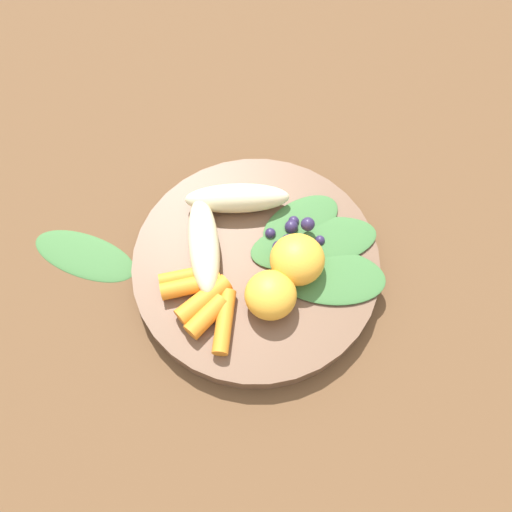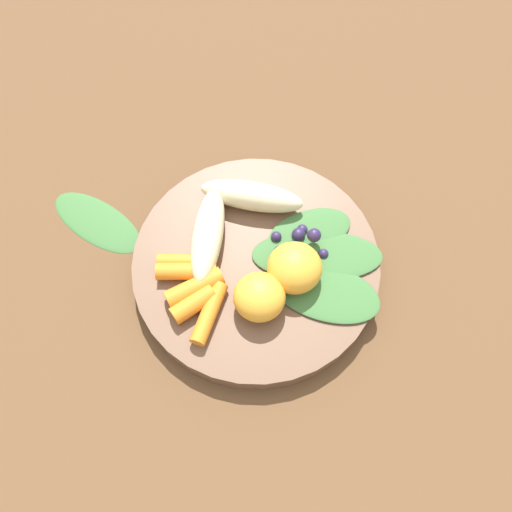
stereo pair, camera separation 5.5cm
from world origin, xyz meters
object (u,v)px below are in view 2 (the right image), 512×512
Objects in this scene: banana_peeled_left at (208,234)px; kale_leaf_stray at (97,221)px; bowl at (256,265)px; orange_segment_near at (294,268)px; banana_peeled_right at (250,196)px.

banana_peeled_left is 0.14m from kale_leaf_stray.
orange_segment_near is at bearing 60.64° from bowl.
orange_segment_near is at bearing -164.99° from kale_leaf_stray.
banana_peeled_right is at bearing -178.76° from bowl.
kale_leaf_stray is (-0.07, -0.17, -0.01)m from bowl.
banana_peeled_right is 2.02× the size of orange_segment_near.
bowl is 0.07m from banana_peeled_right.
bowl is at bearing -119.36° from orange_segment_near.
orange_segment_near is at bearing 128.15° from banana_peeled_right.
orange_segment_near is (0.09, 0.04, 0.01)m from banana_peeled_right.
orange_segment_near reaches higher than banana_peeled_left.
kale_leaf_stray is (-0.00, -0.17, -0.04)m from banana_peeled_right.
bowl is 0.06m from banana_peeled_left.
banana_peeled_left is at bearing 57.97° from banana_peeled_right.
bowl is 2.15× the size of kale_leaf_stray.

